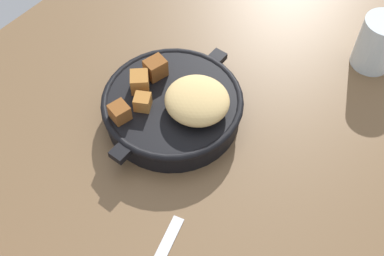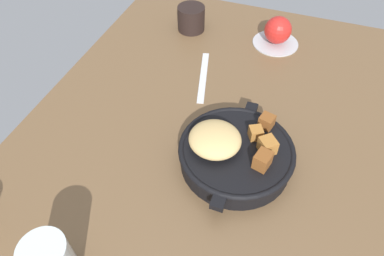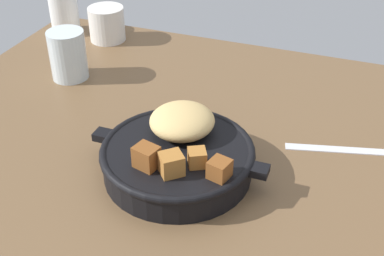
% 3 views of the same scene
% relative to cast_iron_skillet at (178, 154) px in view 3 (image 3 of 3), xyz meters
% --- Properties ---
extents(ground_plane, '(1.11, 0.86, 0.02)m').
position_rel_cast_iron_skillet_xyz_m(ground_plane, '(0.05, 0.04, -0.04)').
color(ground_plane, brown).
extents(cast_iron_skillet, '(0.27, 0.22, 0.08)m').
position_rel_cast_iron_skillet_xyz_m(cast_iron_skillet, '(0.00, 0.00, 0.00)').
color(cast_iron_skillet, black).
rests_on(cast_iron_skillet, ground_plane).
extents(butter_knife, '(0.19, 0.06, 0.00)m').
position_rel_cast_iron_skillet_xyz_m(butter_knife, '(0.23, 0.14, -0.03)').
color(butter_knife, silver).
rests_on(butter_knife, ground_plane).
extents(ceramic_mug_white, '(0.08, 0.08, 0.07)m').
position_rel_cast_iron_skillet_xyz_m(ceramic_mug_white, '(-0.32, 0.38, 0.01)').
color(ceramic_mug_white, silver).
rests_on(ceramic_mug_white, ground_plane).
extents(water_glass_tall, '(0.07, 0.07, 0.09)m').
position_rel_cast_iron_skillet_xyz_m(water_glass_tall, '(-0.31, 0.20, 0.02)').
color(water_glass_tall, silver).
rests_on(water_glass_tall, ground_plane).
extents(white_creamer_pitcher, '(0.06, 0.06, 0.09)m').
position_rel_cast_iron_skillet_xyz_m(white_creamer_pitcher, '(-0.43, 0.39, 0.01)').
color(white_creamer_pitcher, white).
rests_on(white_creamer_pitcher, ground_plane).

